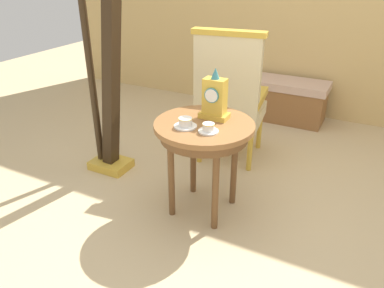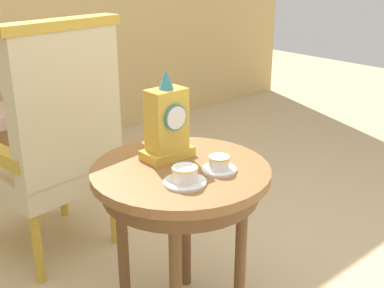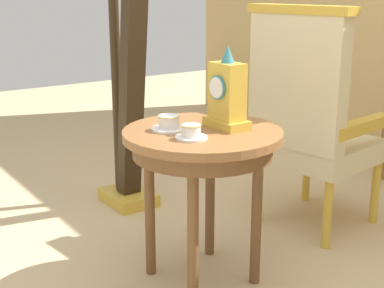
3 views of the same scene
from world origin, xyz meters
TOP-DOWN VIEW (x-y plane):
  - side_table at (-0.10, 0.05)m, footprint 0.65×0.65m
  - teacup_left at (-0.17, -0.06)m, footprint 0.15×0.15m
  - teacup_right at (-0.02, -0.06)m, footprint 0.12×0.12m
  - mantel_clock at (-0.08, 0.15)m, footprint 0.19×0.11m
  - armchair at (-0.22, 0.80)m, footprint 0.61×0.60m
  - harp at (-1.01, 0.21)m, footprint 0.40×0.24m

SIDE VIEW (x-z plane):
  - side_table at x=-0.10m, z-range 0.25..0.91m
  - armchair at x=-0.22m, z-range 0.02..1.16m
  - teacup_right at x=-0.02m, z-range 0.66..0.72m
  - teacup_left at x=-0.17m, z-range 0.66..0.72m
  - harp at x=-1.01m, z-range -0.17..1.68m
  - mantel_clock at x=-0.08m, z-range 0.63..0.97m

